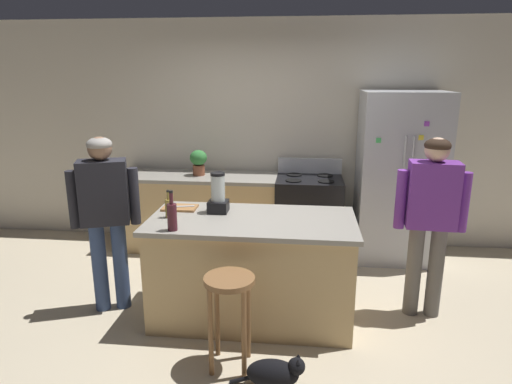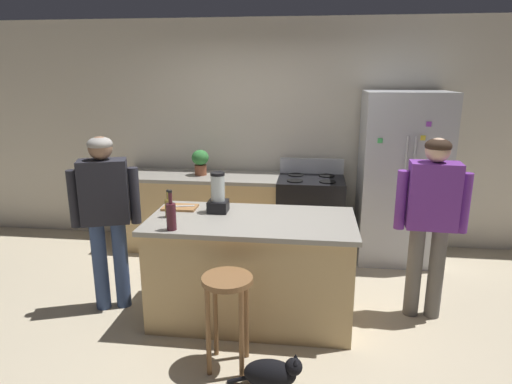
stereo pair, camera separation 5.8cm
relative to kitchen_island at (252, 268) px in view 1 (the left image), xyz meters
name	(u,v)px [view 1 (the left image)]	position (x,y,z in m)	size (l,w,h in m)	color
ground_plane	(252,316)	(0.00, 0.00, -0.45)	(14.00, 14.00, 0.00)	beige
back_wall	(271,134)	(0.00, 1.95, 0.90)	(8.00, 0.10, 2.70)	beige
kitchen_island	(252,268)	(0.00, 0.00, 0.00)	(1.72, 0.87, 0.91)	tan
back_counter_run	(202,212)	(-0.80, 1.55, 0.00)	(2.00, 0.64, 0.91)	tan
refrigerator	(399,178)	(1.48, 1.50, 0.49)	(0.90, 0.73, 1.89)	#B7BABF
stove_range	(308,215)	(0.49, 1.52, 0.01)	(0.76, 0.65, 1.09)	black
person_by_island_left	(105,208)	(-1.28, 0.01, 0.49)	(0.59, 0.34, 1.57)	#384C7A
person_by_sink_right	(431,212)	(1.49, 0.21, 0.50)	(0.59, 0.25, 1.58)	#66605B
bar_stool	(230,298)	(-0.08, -0.70, 0.09)	(0.36, 0.36, 0.71)	brown
cat	(275,373)	(0.26, -0.90, -0.35)	(0.52, 0.18, 0.26)	black
potted_plant	(198,161)	(-0.82, 1.55, 0.62)	(0.20, 0.20, 0.30)	brown
blender_appliance	(218,196)	(-0.31, 0.15, 0.60)	(0.17, 0.17, 0.35)	black
bottle_wine	(172,216)	(-0.58, -0.35, 0.57)	(0.08, 0.08, 0.32)	#471923
bottle_vinegar	(169,207)	(-0.70, -0.04, 0.54)	(0.06, 0.06, 0.24)	olive
cutting_board	(180,208)	(-0.67, 0.20, 0.46)	(0.30, 0.20, 0.02)	#9E6B3D
chef_knife	(182,206)	(-0.65, 0.20, 0.47)	(0.22, 0.03, 0.01)	#B7BABF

